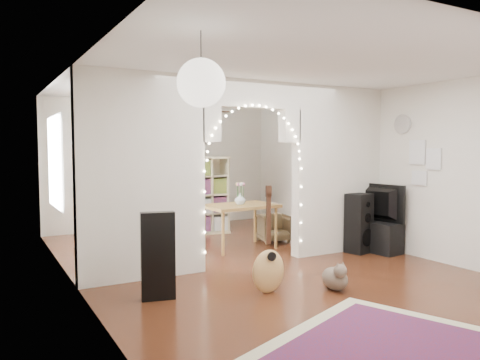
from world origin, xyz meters
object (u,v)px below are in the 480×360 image
dining_chair_left (134,227)px  dining_chair_right (274,228)px  floor_speaker (359,223)px  bookcase (192,195)px  acoustic_guitar (268,254)px  media_console (372,236)px  dining_table (240,209)px

dining_chair_left → dining_chair_right: dining_chair_left is taller
dining_chair_left → dining_chair_right: size_ratio=1.06×
floor_speaker → bookcase: size_ratio=0.63×
acoustic_guitar → dining_chair_right: size_ratio=1.97×
floor_speaker → bookcase: (-1.72, 2.87, 0.29)m
media_console → dining_chair_left: 4.22m
bookcase → dining_chair_left: bearing=-156.9°
acoustic_guitar → bookcase: 4.04m
media_console → bookcase: bookcase is taller
media_console → floor_speaker: bearing=173.9°
floor_speaker → media_console: size_ratio=0.97×
dining_table → dining_chair_right: dining_table is taller
dining_table → media_console: bearing=-36.2°
floor_speaker → dining_chair_left: bearing=124.9°
dining_chair_left → media_console: bearing=-54.2°
bookcase → dining_chair_left: 1.36m
floor_speaker → dining_chair_right: size_ratio=1.76×
media_console → dining_chair_right: size_ratio=1.82×
acoustic_guitar → dining_table: bearing=75.7°
acoustic_guitar → dining_chair_right: acoustic_guitar is taller
media_console → bookcase: size_ratio=0.65×
acoustic_guitar → bookcase: size_ratio=0.70×
bookcase → dining_chair_left: size_ratio=2.66×
dining_chair_right → media_console: bearing=-40.8°
acoustic_guitar → floor_speaker: acoustic_guitar is taller
dining_chair_left → bookcase: bearing=-5.8°
bookcase → dining_chair_left: bookcase is taller
dining_table → dining_chair_right: bearing=10.8°
media_console → dining_chair_right: (-1.03, 1.42, 0.00)m
dining_table → floor_speaker: bearing=-41.1°
dining_chair_right → dining_table: bearing=-153.2°
dining_table → dining_chair_left: size_ratio=2.13×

